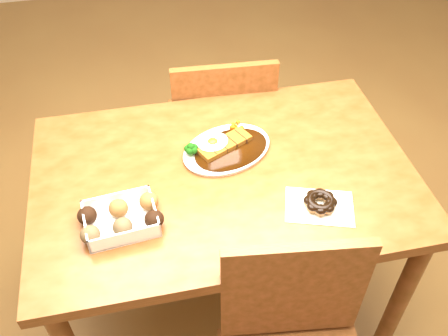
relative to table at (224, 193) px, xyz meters
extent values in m
plane|color=brown|center=(0.00, 0.00, -0.65)|extent=(6.00, 6.00, 0.00)
cube|color=#532E10|center=(0.00, 0.00, 0.08)|extent=(1.20, 0.80, 0.04)
cylinder|color=#532E10|center=(0.54, -0.34, -0.30)|extent=(0.06, 0.06, 0.71)
cylinder|color=#532E10|center=(-0.54, 0.34, -0.30)|extent=(0.06, 0.06, 0.71)
cylinder|color=#532E10|center=(0.54, 0.34, -0.30)|extent=(0.06, 0.06, 0.71)
cube|color=#532E10|center=(0.10, 0.60, -0.22)|extent=(0.44, 0.44, 0.04)
cylinder|color=#532E10|center=(0.28, 0.76, -0.45)|extent=(0.04, 0.04, 0.41)
cylinder|color=#532E10|center=(-0.06, 0.78, -0.45)|extent=(0.04, 0.04, 0.41)
cylinder|color=#532E10|center=(0.26, 0.42, -0.45)|extent=(0.04, 0.04, 0.41)
cylinder|color=#532E10|center=(-0.08, 0.44, -0.45)|extent=(0.04, 0.04, 0.41)
cube|color=#532E10|center=(0.09, 0.41, 0.02)|extent=(0.40, 0.05, 0.40)
cube|color=#532E10|center=(0.11, -0.41, 0.02)|extent=(0.40, 0.08, 0.40)
ellipsoid|color=white|center=(0.03, 0.09, 0.11)|extent=(0.36, 0.31, 0.01)
ellipsoid|color=black|center=(0.04, 0.08, 0.12)|extent=(0.30, 0.26, 0.01)
cube|color=#6B380C|center=(0.02, 0.10, 0.12)|extent=(0.19, 0.14, 0.02)
ellipsoid|color=white|center=(-0.02, 0.11, 0.14)|extent=(0.13, 0.12, 0.01)
ellipsoid|color=#FFB214|center=(-0.02, 0.11, 0.14)|extent=(0.03, 0.03, 0.02)
cube|color=white|center=(-0.33, -0.15, 0.13)|extent=(0.21, 0.18, 0.05)
ellipsoid|color=black|center=(-0.41, -0.19, 0.13)|extent=(0.06, 0.06, 0.05)
ellipsoid|color=black|center=(-0.33, -0.18, 0.13)|extent=(0.06, 0.06, 0.05)
ellipsoid|color=black|center=(-0.24, -0.17, 0.13)|extent=(0.06, 0.06, 0.05)
ellipsoid|color=black|center=(-0.42, -0.12, 0.13)|extent=(0.06, 0.06, 0.05)
ellipsoid|color=brown|center=(-0.33, -0.11, 0.13)|extent=(0.06, 0.06, 0.05)
ellipsoid|color=brown|center=(-0.24, -0.10, 0.13)|extent=(0.06, 0.06, 0.05)
cube|color=silver|center=(0.24, -0.20, 0.10)|extent=(0.23, 0.19, 0.00)
torus|color=olive|center=(0.24, -0.20, 0.12)|extent=(0.12, 0.12, 0.03)
torus|color=black|center=(0.24, -0.20, 0.13)|extent=(0.11, 0.11, 0.02)
camera|label=1|loc=(-0.23, -1.09, 1.21)|focal=40.00mm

